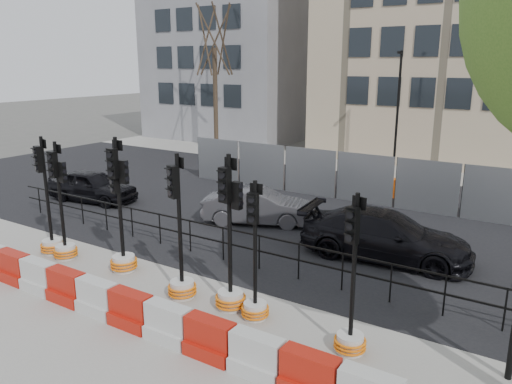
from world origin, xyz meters
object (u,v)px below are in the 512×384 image
Objects in this scene: traffic_signal_d at (122,241)px; car_c at (385,236)px; traffic_signal_h at (351,322)px; car_a at (92,186)px; traffic_signal_a at (50,230)px.

car_c is at bearing 37.73° from traffic_signal_d.
traffic_signal_d is at bearing -169.46° from traffic_signal_h.
car_a is 0.80× the size of car_c.
traffic_signal_a reaches higher than traffic_signal_h.
car_c is (8.35, 4.87, -0.02)m from traffic_signal_a.
traffic_signal_d is (2.75, 0.23, 0.15)m from traffic_signal_a.
traffic_signal_h reaches higher than car_a.
traffic_signal_a is at bearing -167.08° from traffic_signal_h.
traffic_signal_h reaches higher than car_c.
traffic_signal_d is at bearing -132.28° from car_a.
traffic_signal_h is at bearing -5.33° from traffic_signal_d.
traffic_signal_h is 5.14m from car_c.
traffic_signal_a is at bearing 115.07° from car_c.
car_a is at bearing 174.18° from traffic_signal_h.
traffic_signal_d is 0.92× the size of car_a.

